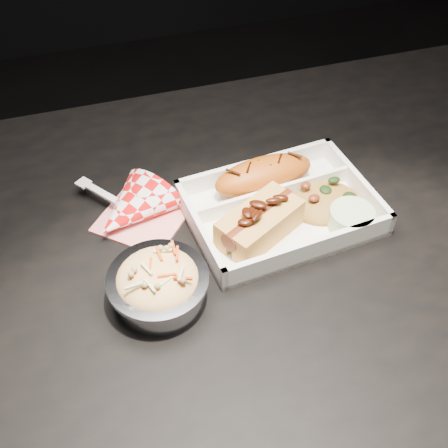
{
  "coord_description": "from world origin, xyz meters",
  "views": [
    {
      "loc": [
        -0.18,
        -0.46,
        1.32
      ],
      "look_at": [
        -0.04,
        0.0,
        0.81
      ],
      "focal_mm": 45.0,
      "sensor_mm": 36.0,
      "label": 1
    }
  ],
  "objects": [
    {
      "name": "dining_table",
      "position": [
        0.0,
        0.0,
        0.66
      ],
      "size": [
        1.2,
        0.8,
        0.75
      ],
      "color": "black",
      "rests_on": "ground"
    },
    {
      "name": "food_tray",
      "position": [
        0.06,
        0.05,
        0.76
      ],
      "size": [
        0.27,
        0.2,
        0.04
      ],
      "rotation": [
        0.0,
        0.0,
        0.1
      ],
      "color": "white",
      "rests_on": "dining_table"
    },
    {
      "name": "fried_pastry",
      "position": [
        0.05,
        0.1,
        0.78
      ],
      "size": [
        0.16,
        0.07,
        0.05
      ],
      "primitive_type": "ellipsoid",
      "rotation": [
        0.0,
        0.0,
        0.1
      ],
      "color": "#B35211",
      "rests_on": "food_tray"
    },
    {
      "name": "hotdog",
      "position": [
        0.02,
        0.02,
        0.78
      ],
      "size": [
        0.13,
        0.11,
        0.06
      ],
      "rotation": [
        0.0,
        0.0,
        0.5
      ],
      "color": "gold",
      "rests_on": "food_tray"
    },
    {
      "name": "fried_rice_mound",
      "position": [
        0.13,
        0.04,
        0.77
      ],
      "size": [
        0.11,
        0.09,
        0.03
      ],
      "primitive_type": "ellipsoid",
      "rotation": [
        0.0,
        0.0,
        0.1
      ],
      "color": "#AE7B32",
      "rests_on": "food_tray"
    },
    {
      "name": "cupcake_liner",
      "position": [
        0.14,
        -0.0,
        0.77
      ],
      "size": [
        0.06,
        0.06,
        0.03
      ],
      "primitive_type": "cylinder",
      "color": "beige",
      "rests_on": "food_tray"
    },
    {
      "name": "foil_coleslaw_cup",
      "position": [
        -0.13,
        -0.04,
        0.78
      ],
      "size": [
        0.12,
        0.12,
        0.07
      ],
      "color": "silver",
      "rests_on": "dining_table"
    },
    {
      "name": "napkin_fork",
      "position": [
        -0.14,
        0.1,
        0.77
      ],
      "size": [
        0.16,
        0.16,
        0.1
      ],
      "rotation": [
        0.0,
        0.0,
        -0.92
      ],
      "color": "red",
      "rests_on": "dining_table"
    }
  ]
}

